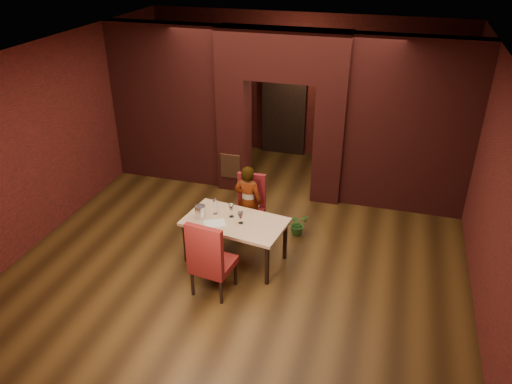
% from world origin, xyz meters
% --- Properties ---
extents(floor, '(8.00, 8.00, 0.00)m').
position_xyz_m(floor, '(0.00, 0.00, 0.00)').
color(floor, '#432A10').
rests_on(floor, ground).
extents(ceiling, '(7.00, 8.00, 0.04)m').
position_xyz_m(ceiling, '(0.00, 0.00, 3.20)').
color(ceiling, silver).
rests_on(ceiling, ground).
extents(wall_back, '(7.00, 0.04, 3.20)m').
position_xyz_m(wall_back, '(0.00, 4.00, 1.60)').
color(wall_back, maroon).
rests_on(wall_back, ground).
extents(wall_front, '(7.00, 0.04, 3.20)m').
position_xyz_m(wall_front, '(0.00, -4.00, 1.60)').
color(wall_front, maroon).
rests_on(wall_front, ground).
extents(wall_left, '(0.04, 8.00, 3.20)m').
position_xyz_m(wall_left, '(-3.50, 0.00, 1.60)').
color(wall_left, maroon).
rests_on(wall_left, ground).
extents(wall_right, '(0.04, 8.00, 3.20)m').
position_xyz_m(wall_right, '(3.50, 0.00, 1.60)').
color(wall_right, maroon).
rests_on(wall_right, ground).
extents(pillar_left, '(0.55, 0.55, 2.30)m').
position_xyz_m(pillar_left, '(-0.95, 2.00, 1.15)').
color(pillar_left, maroon).
rests_on(pillar_left, ground).
extents(pillar_right, '(0.55, 0.55, 2.30)m').
position_xyz_m(pillar_right, '(0.95, 2.00, 1.15)').
color(pillar_right, maroon).
rests_on(pillar_right, ground).
extents(lintel, '(2.45, 0.55, 0.90)m').
position_xyz_m(lintel, '(0.00, 2.00, 2.75)').
color(lintel, maroon).
rests_on(lintel, ground).
extents(wing_wall_left, '(2.28, 0.35, 3.20)m').
position_xyz_m(wing_wall_left, '(-2.36, 2.00, 1.60)').
color(wing_wall_left, maroon).
rests_on(wing_wall_left, ground).
extents(wing_wall_right, '(2.28, 0.35, 3.20)m').
position_xyz_m(wing_wall_right, '(2.36, 2.00, 1.60)').
color(wing_wall_right, maroon).
rests_on(wing_wall_right, ground).
extents(vent_panel, '(0.40, 0.03, 0.50)m').
position_xyz_m(vent_panel, '(-0.95, 1.71, 0.55)').
color(vent_panel, brown).
rests_on(vent_panel, ground).
extents(rear_door, '(0.90, 0.08, 2.10)m').
position_xyz_m(rear_door, '(-0.40, 3.94, 1.05)').
color(rear_door, black).
rests_on(rear_door, ground).
extents(rear_door_frame, '(1.02, 0.04, 2.22)m').
position_xyz_m(rear_door_frame, '(-0.40, 3.90, 1.05)').
color(rear_door_frame, black).
rests_on(rear_door_frame, ground).
extents(dining_table, '(1.68, 1.10, 0.73)m').
position_xyz_m(dining_table, '(-0.10, -0.53, 0.37)').
color(dining_table, tan).
rests_on(dining_table, ground).
extents(chair_far, '(0.52, 0.52, 1.07)m').
position_xyz_m(chair_far, '(-0.12, 0.27, 0.53)').
color(chair_far, maroon).
rests_on(chair_far, ground).
extents(chair_near, '(0.62, 0.62, 1.22)m').
position_xyz_m(chair_near, '(-0.17, -1.34, 0.61)').
color(chair_near, maroon).
rests_on(chair_near, ground).
extents(person_seated, '(0.50, 0.34, 1.33)m').
position_xyz_m(person_seated, '(-0.13, 0.22, 0.66)').
color(person_seated, white).
rests_on(person_seated, ground).
extents(wine_glass_a, '(0.09, 0.09, 0.22)m').
position_xyz_m(wine_glass_a, '(-0.19, -0.44, 0.84)').
color(wine_glass_a, white).
rests_on(wine_glass_a, dining_table).
extents(wine_glass_b, '(0.08, 0.08, 0.20)m').
position_xyz_m(wine_glass_b, '(0.01, -0.58, 0.84)').
color(wine_glass_b, silver).
rests_on(wine_glass_b, dining_table).
extents(wine_glass_c, '(0.07, 0.07, 0.18)m').
position_xyz_m(wine_glass_c, '(-0.01, -0.58, 0.82)').
color(wine_glass_c, white).
rests_on(wine_glass_c, dining_table).
extents(tasting_sheet, '(0.40, 0.36, 0.00)m').
position_xyz_m(tasting_sheet, '(-0.38, -0.70, 0.74)').
color(tasting_sheet, silver).
rests_on(tasting_sheet, dining_table).
extents(wine_bucket, '(0.17, 0.17, 0.20)m').
position_xyz_m(wine_bucket, '(-0.65, -0.59, 0.83)').
color(wine_bucket, silver).
rests_on(wine_bucket, dining_table).
extents(water_bottle, '(0.06, 0.06, 0.28)m').
position_xyz_m(water_bottle, '(-0.47, -0.42, 0.87)').
color(water_bottle, white).
rests_on(water_bottle, dining_table).
extents(potted_plant, '(0.45, 0.46, 0.38)m').
position_xyz_m(potted_plant, '(0.69, 0.50, 0.19)').
color(potted_plant, '#2B6021').
rests_on(potted_plant, ground).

